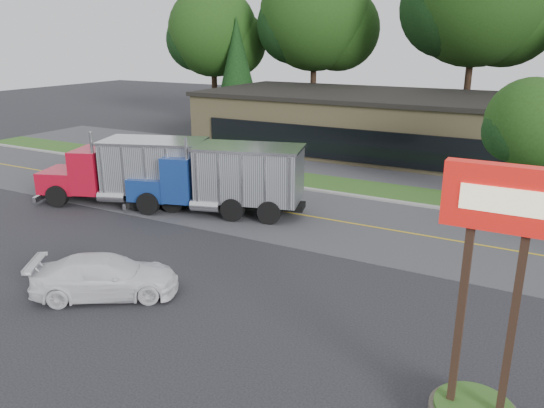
{
  "coord_description": "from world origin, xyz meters",
  "views": [
    {
      "loc": [
        11.28,
        -13.08,
        8.21
      ],
      "look_at": [
        1.47,
        4.86,
        1.8
      ],
      "focal_mm": 35.0,
      "sensor_mm": 36.0,
      "label": 1
    }
  ],
  "objects_px": {
    "rally_car": "(106,276)",
    "bilo_sign": "(482,348)",
    "dump_truck_blue": "(226,177)",
    "dump_truck_red": "(133,170)"
  },
  "relations": [
    {
      "from": "dump_truck_red",
      "to": "rally_car",
      "type": "relative_size",
      "value": 1.88
    },
    {
      "from": "dump_truck_blue",
      "to": "bilo_sign",
      "type": "bearing_deg",
      "value": 126.59
    },
    {
      "from": "dump_truck_blue",
      "to": "rally_car",
      "type": "xyz_separation_m",
      "value": [
        1.32,
        -9.26,
        -1.12
      ]
    },
    {
      "from": "bilo_sign",
      "to": "dump_truck_red",
      "type": "height_order",
      "value": "bilo_sign"
    },
    {
      "from": "bilo_sign",
      "to": "dump_truck_blue",
      "type": "relative_size",
      "value": 0.68
    },
    {
      "from": "dump_truck_red",
      "to": "rally_car",
      "type": "xyz_separation_m",
      "value": [
        6.35,
        -8.27,
        -1.12
      ]
    },
    {
      "from": "dump_truck_red",
      "to": "rally_car",
      "type": "distance_m",
      "value": 10.49
    },
    {
      "from": "bilo_sign",
      "to": "dump_truck_red",
      "type": "xyz_separation_m",
      "value": [
        -18.09,
        9.08,
        -0.22
      ]
    },
    {
      "from": "rally_car",
      "to": "bilo_sign",
      "type": "bearing_deg",
      "value": -127.69
    },
    {
      "from": "bilo_sign",
      "to": "rally_car",
      "type": "relative_size",
      "value": 1.26
    }
  ]
}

